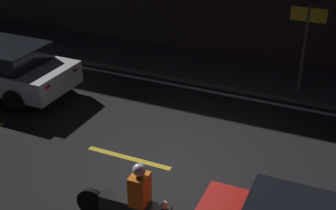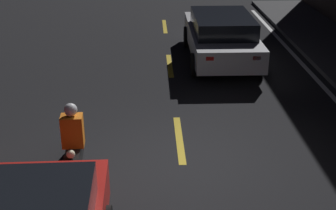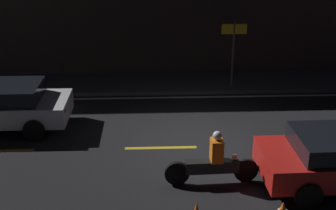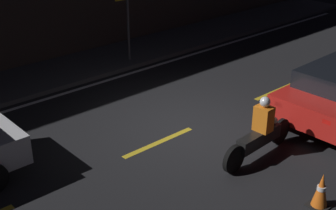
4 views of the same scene
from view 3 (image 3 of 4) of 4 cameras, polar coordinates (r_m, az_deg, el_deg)
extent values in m
plane|color=black|center=(13.14, 3.50, -5.15)|extent=(56.00, 56.00, 0.00)
cube|color=#424244|center=(17.94, 1.85, 2.74)|extent=(28.00, 2.30, 0.13)
cube|color=gold|center=(13.07, -0.88, -5.23)|extent=(2.00, 0.14, 0.01)
cube|color=gold|center=(13.92, 18.03, -4.62)|extent=(2.00, 0.14, 0.01)
cube|color=silver|center=(16.65, 2.19, 0.95)|extent=(25.20, 0.14, 0.01)
cube|color=red|center=(13.80, -12.56, -0.71)|extent=(0.06, 0.20, 0.10)
cube|color=red|center=(14.87, -11.82, 1.04)|extent=(0.06, 0.20, 0.10)
cylinder|color=black|center=(13.89, -15.98, -2.96)|extent=(0.64, 0.18, 0.64)
cylinder|color=black|center=(15.47, -14.56, -0.20)|extent=(0.64, 0.18, 0.64)
cube|color=red|center=(11.67, 10.84, -5.05)|extent=(0.06, 0.20, 0.10)
cube|color=red|center=(10.65, 12.37, -7.99)|extent=(0.06, 0.20, 0.10)
cylinder|color=black|center=(12.34, 14.01, -6.08)|extent=(0.63, 0.19, 0.63)
cylinder|color=black|center=(10.86, 16.75, -10.54)|extent=(0.63, 0.19, 0.63)
cylinder|color=black|center=(11.54, 9.47, -7.86)|extent=(0.60, 0.11, 0.60)
cylinder|color=black|center=(11.27, 1.10, -8.33)|extent=(0.60, 0.13, 0.60)
cube|color=black|center=(11.30, 5.37, -7.46)|extent=(1.29, 0.30, 0.30)
sphere|color=#F2EABF|center=(11.29, 8.13, -6.28)|extent=(0.14, 0.14, 0.14)
cube|color=orange|center=(11.12, 5.95, -5.52)|extent=(0.30, 0.37, 0.55)
sphere|color=silver|center=(10.94, 6.03, -3.73)|extent=(0.22, 0.22, 0.22)
cylinder|color=#4C4C51|center=(17.17, 7.90, 6.08)|extent=(0.08, 0.08, 2.40)
cube|color=yellow|center=(16.94, 8.07, 9.17)|extent=(0.90, 0.05, 0.36)
camera|label=1|loc=(6.25, 45.79, 12.46)|focal=50.00mm
camera|label=2|loc=(14.08, 35.95, 11.62)|focal=50.00mm
camera|label=4|loc=(7.39, -53.86, 7.26)|focal=50.00mm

